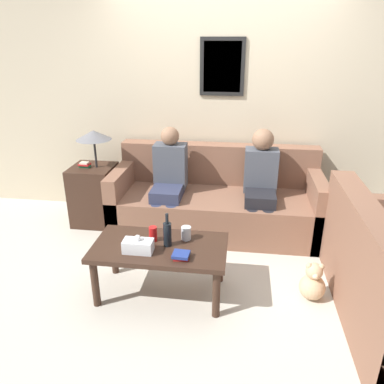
% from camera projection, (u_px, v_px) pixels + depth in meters
% --- Properties ---
extents(ground_plane, '(16.00, 16.00, 0.00)m').
position_uv_depth(ground_plane, '(211.00, 251.00, 3.76)').
color(ground_plane, beige).
extents(wall_back, '(9.00, 0.08, 2.60)m').
position_uv_depth(wall_back, '(221.00, 104.00, 4.18)').
color(wall_back, beige).
rests_on(wall_back, ground_plane).
extents(couch_main, '(2.21, 0.90, 0.89)m').
position_uv_depth(couch_main, '(216.00, 202.00, 4.13)').
color(couch_main, brown).
rests_on(couch_main, ground_plane).
extents(coffee_table, '(1.07, 0.58, 0.45)m').
position_uv_depth(coffee_table, '(160.00, 252.00, 3.01)').
color(coffee_table, '#382319').
rests_on(coffee_table, ground_plane).
extents(side_table_with_lamp, '(0.48, 0.46, 1.08)m').
position_uv_depth(side_table_with_lamp, '(95.00, 190.00, 4.23)').
color(side_table_with_lamp, '#382319').
rests_on(side_table_with_lamp, ground_plane).
extents(wine_bottle, '(0.07, 0.07, 0.28)m').
position_uv_depth(wine_bottle, '(167.00, 234.00, 2.95)').
color(wine_bottle, black).
rests_on(wine_bottle, coffee_table).
extents(drinking_glass, '(0.08, 0.08, 0.11)m').
position_uv_depth(drinking_glass, '(186.00, 233.00, 3.06)').
color(drinking_glass, silver).
rests_on(drinking_glass, coffee_table).
extents(book_stack, '(0.13, 0.12, 0.04)m').
position_uv_depth(book_stack, '(181.00, 255.00, 2.80)').
color(book_stack, red).
rests_on(book_stack, coffee_table).
extents(soda_can, '(0.07, 0.07, 0.12)m').
position_uv_depth(soda_can, '(153.00, 234.00, 3.04)').
color(soda_can, red).
rests_on(soda_can, coffee_table).
extents(tissue_box, '(0.23, 0.12, 0.14)m').
position_uv_depth(tissue_box, '(138.00, 246.00, 2.88)').
color(tissue_box, silver).
rests_on(tissue_box, coffee_table).
extents(person_left, '(0.34, 0.58, 1.14)m').
position_uv_depth(person_left, '(169.00, 178.00, 3.95)').
color(person_left, '#2D334C').
rests_on(person_left, ground_plane).
extents(person_right, '(0.34, 0.57, 1.14)m').
position_uv_depth(person_right, '(261.00, 181.00, 3.84)').
color(person_right, black).
rests_on(person_right, ground_plane).
extents(teddy_bear, '(0.21, 0.21, 0.33)m').
position_uv_depth(teddy_bear, '(313.00, 283.00, 3.04)').
color(teddy_bear, tan).
rests_on(teddy_bear, ground_plane).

